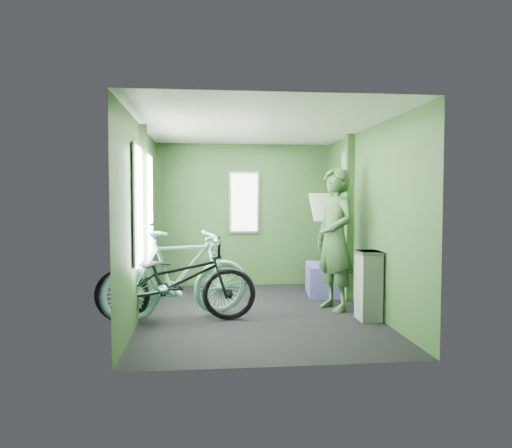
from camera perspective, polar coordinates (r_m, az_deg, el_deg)
The scene contains 6 objects.
room at distance 6.17m, azimuth -0.29°, elevation 3.08°, with size 4.00×4.02×2.31m.
bicycle_black at distance 5.93m, azimuth -9.10°, elevation -10.97°, with size 0.64×1.84×0.97m, color black.
bicycle_mint at distance 6.00m, azimuth -8.84°, elevation -10.78°, with size 0.50×1.78×1.07m, color #7FCCBD.
passenger at distance 6.41m, azimuth 9.00°, elevation -1.71°, with size 0.62×0.80×1.81m.
waste_box at distance 6.01m, azimuth 12.73°, elevation -6.86°, with size 0.24×0.33×0.81m, color gray.
bench_seat at distance 7.52m, azimuth 7.96°, elevation -5.84°, with size 0.60×0.94×0.93m.
Camera 1 is at (-0.64, -6.10, 1.43)m, focal length 35.00 mm.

